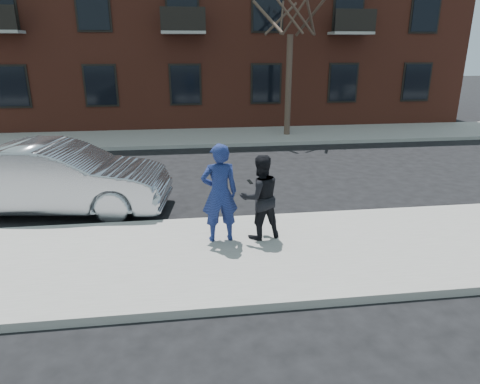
{
  "coord_description": "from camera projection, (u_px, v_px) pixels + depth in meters",
  "views": [
    {
      "loc": [
        -0.11,
        -7.5,
        3.85
      ],
      "look_at": [
        0.96,
        0.4,
        1.14
      ],
      "focal_mm": 32.0,
      "sensor_mm": 36.0,
      "label": 1
    }
  ],
  "objects": [
    {
      "name": "apartment_building",
      "position": [
        216.0,
        3.0,
        23.45
      ],
      "size": [
        24.3,
        10.3,
        12.3
      ],
      "color": "maroon",
      "rests_on": "ground"
    },
    {
      "name": "near_curb",
      "position": [
        192.0,
        222.0,
        9.72
      ],
      "size": [
        50.0,
        0.1,
        0.15
      ],
      "primitive_type": "cube",
      "color": "#999691",
      "rests_on": "ground"
    },
    {
      "name": "silver_sedan",
      "position": [
        58.0,
        178.0,
        10.29
      ],
      "size": [
        5.4,
        2.51,
        1.72
      ],
      "primitive_type": "imported",
      "rotation": [
        0.0,
        0.0,
        1.43
      ],
      "color": "#999BA3",
      "rests_on": "ground"
    },
    {
      "name": "man_hoodie",
      "position": [
        220.0,
        193.0,
        8.36
      ],
      "size": [
        0.76,
        0.55,
        1.99
      ],
      "rotation": [
        0.0,
        0.0,
        3.22
      ],
      "color": "navy",
      "rests_on": "near_sidewalk"
    },
    {
      "name": "far_sidewalk",
      "position": [
        186.0,
        137.0,
        18.82
      ],
      "size": [
        50.0,
        3.5,
        0.15
      ],
      "primitive_type": "cube",
      "color": "gray",
      "rests_on": "ground"
    },
    {
      "name": "man_peacoat",
      "position": [
        260.0,
        197.0,
        8.52
      ],
      "size": [
        0.96,
        0.82,
        1.73
      ],
      "rotation": [
        0.0,
        0.0,
        3.36
      ],
      "color": "black",
      "rests_on": "near_sidewalk"
    },
    {
      "name": "near_sidewalk",
      "position": [
        194.0,
        259.0,
        8.03
      ],
      "size": [
        50.0,
        3.5,
        0.15
      ],
      "primitive_type": "cube",
      "color": "gray",
      "rests_on": "ground"
    },
    {
      "name": "street_tree",
      "position": [
        291.0,
        4.0,
        17.4
      ],
      "size": [
        3.6,
        3.6,
        6.8
      ],
      "color": "#35271F",
      "rests_on": "far_sidewalk"
    },
    {
      "name": "far_curb",
      "position": [
        186.0,
        146.0,
        17.13
      ],
      "size": [
        50.0,
        0.1,
        0.15
      ],
      "primitive_type": "cube",
      "color": "#999691",
      "rests_on": "ground"
    },
    {
      "name": "ground",
      "position": [
        194.0,
        256.0,
        8.29
      ],
      "size": [
        100.0,
        100.0,
        0.0
      ],
      "primitive_type": "plane",
      "color": "black",
      "rests_on": "ground"
    }
  ]
}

